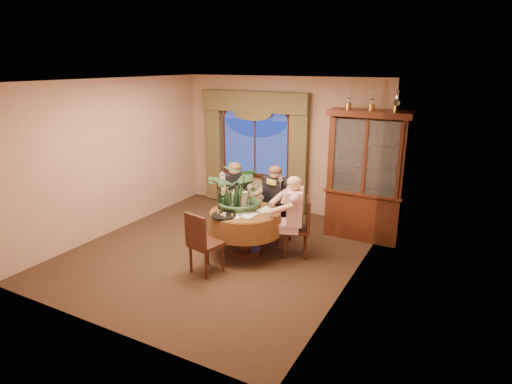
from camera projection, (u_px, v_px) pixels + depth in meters
The scene contains 37 objects.
floor at pixel (219, 251), 7.25m from camera, with size 5.00×5.00×0.00m, color black.
wall_back at pixel (282, 145), 8.95m from camera, with size 4.50×4.50×0.00m, color #A5775B.
wall_right at pixel (355, 189), 5.82m from camera, with size 5.00×5.00×0.00m, color #A5775B.
ceiling at pixel (214, 80), 6.43m from camera, with size 5.00×5.00×0.00m, color white.
window at pixel (255, 148), 9.19m from camera, with size 1.62×0.10×1.32m, color navy, non-canonical shape.
arched_transom at pixel (255, 111), 8.96m from camera, with size 1.60×0.06×0.44m, color navy, non-canonical shape.
drapery_left at pixel (214, 149), 9.65m from camera, with size 0.38×0.14×2.32m, color #4D4223.
drapery_right at pixel (298, 158), 8.72m from camera, with size 0.38×0.14×2.32m, color #4D4223.
swag_valance at pixel (253, 102), 8.84m from camera, with size 2.45×0.16×0.42m, color #4D4223, non-canonical shape.
dining_table at pixel (245, 232), 7.04m from camera, with size 1.24×1.24×0.75m, color maroon.
china_cabinet at pixel (366, 176), 7.50m from camera, with size 1.41×0.56×2.29m, color #3A190F.
oil_lamp_left at pixel (349, 99), 7.29m from camera, with size 0.11×0.11×0.34m, color #A5722D, non-canonical shape.
oil_lamp_center at pixel (372, 100), 7.11m from camera, with size 0.11×0.11×0.34m, color #A5722D, non-canonical shape.
oil_lamp_right at pixel (397, 101), 6.93m from camera, with size 0.11×0.11×0.34m, color #A5722D, non-canonical shape.
chair_right at pixel (295, 228), 6.95m from camera, with size 0.42×0.42×0.96m, color black.
chair_back_right at pixel (277, 215), 7.53m from camera, with size 0.42×0.42×0.96m, color black.
chair_back at pixel (231, 209), 7.82m from camera, with size 0.42×0.42×0.96m, color black.
chair_front_left at pixel (206, 242), 6.39m from camera, with size 0.42×0.42×0.96m, color black.
person_pink at pixel (295, 217), 6.84m from camera, with size 0.49×0.45×1.36m, color #D0A2A3, non-canonical shape.
person_back at pixel (235, 199), 7.72m from camera, with size 0.49×0.45×1.38m, color black, non-canonical shape.
person_scarf at pixel (276, 204), 7.49m from camera, with size 0.49×0.45×1.38m, color black, non-canonical shape.
stoneware_vase at pixel (244, 200), 7.00m from camera, with size 0.16×0.16×0.29m, color #9C8A69, non-canonical shape.
centerpiece_plant at pixel (242, 169), 6.91m from camera, with size 1.06×1.18×0.92m, color #315330.
olive_bowl at pixel (246, 212), 6.84m from camera, with size 0.14×0.14×0.04m, color #4E562E.
cheese_platter at pixel (224, 216), 6.69m from camera, with size 0.40×0.40×0.02m, color black.
wine_bottle_0 at pixel (235, 200), 6.94m from camera, with size 0.07×0.07×0.33m, color black.
wine_bottle_1 at pixel (237, 197), 7.13m from camera, with size 0.07×0.07×0.33m, color black.
wine_bottle_2 at pixel (226, 199), 6.99m from camera, with size 0.07×0.07×0.33m, color black.
wine_bottle_3 at pixel (234, 199), 7.00m from camera, with size 0.07×0.07×0.33m, color tan.
wine_bottle_4 at pixel (220, 199), 7.00m from camera, with size 0.07×0.07×0.33m, color black.
wine_bottle_5 at pixel (227, 196), 7.14m from camera, with size 0.07×0.07×0.33m, color tan.
tasting_paper_0 at pixel (249, 215), 6.75m from camera, with size 0.21×0.30×0.00m, color white.
tasting_paper_1 at pixel (265, 210), 6.98m from camera, with size 0.21×0.30×0.00m, color white.
tasting_paper_2 at pixel (235, 215), 6.73m from camera, with size 0.21×0.30×0.00m, color white.
wine_glass_person_pink at pixel (270, 207), 6.85m from camera, with size 0.07×0.07×0.18m, color silver, non-canonical shape.
wine_glass_person_back at pixel (240, 198), 7.28m from camera, with size 0.07×0.07×0.18m, color silver, non-canonical shape.
wine_glass_person_scarf at pixel (262, 200), 7.19m from camera, with size 0.07×0.07×0.18m, color silver, non-canonical shape.
Camera 1 is at (3.69, -5.56, 3.06)m, focal length 30.00 mm.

